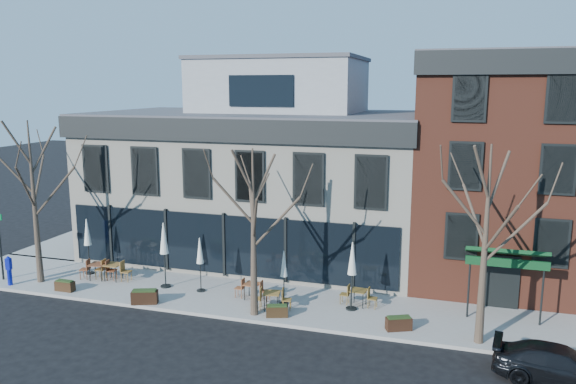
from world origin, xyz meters
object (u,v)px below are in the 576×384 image
(parked_sedan, at_px, (560,366))
(umbrella_0, at_px, (87,235))
(cafe_set_0, at_px, (98,269))
(call_box, at_px, (9,270))

(parked_sedan, xyz_separation_m, umbrella_0, (-21.40, 4.48, 1.58))
(cafe_set_0, relative_size, umbrella_0, 0.67)
(call_box, xyz_separation_m, umbrella_0, (2.63, 2.58, 1.26))
(call_box, bearing_deg, cafe_set_0, 28.61)
(call_box, distance_m, umbrella_0, 3.89)
(call_box, height_order, cafe_set_0, call_box)
(call_box, xyz_separation_m, cafe_set_0, (3.60, 1.96, -0.26))
(umbrella_0, bearing_deg, cafe_set_0, -32.50)
(cafe_set_0, bearing_deg, umbrella_0, 147.50)
(parked_sedan, height_order, call_box, call_box)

